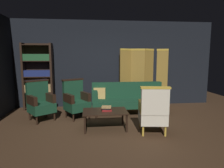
% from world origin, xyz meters
% --- Properties ---
extents(ground_plane, '(10.00, 10.00, 0.00)m').
position_xyz_m(ground_plane, '(0.00, 0.00, 0.00)').
color(ground_plane, '#3D2819').
extents(back_wall, '(7.20, 0.10, 2.80)m').
position_xyz_m(back_wall, '(0.00, 2.45, 1.40)').
color(back_wall, black).
rests_on(back_wall, ground_plane).
extents(folding_screen, '(1.67, 0.33, 1.90)m').
position_xyz_m(folding_screen, '(1.23, 2.31, 0.99)').
color(folding_screen, olive).
rests_on(folding_screen, ground_plane).
extents(bookshelf, '(0.90, 0.32, 2.05)m').
position_xyz_m(bookshelf, '(-2.15, 2.19, 1.06)').
color(bookshelf, black).
rests_on(bookshelf, ground_plane).
extents(velvet_couch, '(2.12, 0.78, 0.88)m').
position_xyz_m(velvet_couch, '(0.55, 1.45, 0.45)').
color(velvet_couch, black).
rests_on(velvet_couch, ground_plane).
extents(coffee_table, '(1.00, 0.64, 0.42)m').
position_xyz_m(coffee_table, '(-0.23, 0.21, 0.37)').
color(coffee_table, black).
rests_on(coffee_table, ground_plane).
extents(armchair_gilt_accent, '(0.65, 0.65, 1.04)m').
position_xyz_m(armchair_gilt_accent, '(0.77, -0.18, 0.49)').
color(armchair_gilt_accent, gold).
rests_on(armchair_gilt_accent, ground_plane).
extents(armchair_wing_left, '(0.81, 0.81, 1.04)m').
position_xyz_m(armchair_wing_left, '(-1.84, 1.03, 0.49)').
color(armchair_wing_left, black).
rests_on(armchair_wing_left, ground_plane).
extents(armchair_wing_right, '(0.79, 0.79, 1.04)m').
position_xyz_m(armchair_wing_right, '(-0.94, 1.15, 0.49)').
color(armchair_wing_right, black).
rests_on(armchair_wing_right, ground_plane).
extents(potted_plant, '(0.47, 0.47, 0.76)m').
position_xyz_m(potted_plant, '(-1.11, 1.91, 0.43)').
color(potted_plant, brown).
rests_on(potted_plant, ground_plane).
extents(book_red_leather, '(0.22, 0.19, 0.04)m').
position_xyz_m(book_red_leather, '(-0.19, 0.21, 0.44)').
color(book_red_leather, maroon).
rests_on(book_red_leather, coffee_table).
extents(book_black_cloth, '(0.21, 0.19, 0.03)m').
position_xyz_m(book_black_cloth, '(-0.19, 0.21, 0.47)').
color(book_black_cloth, black).
rests_on(book_black_cloth, book_red_leather).
extents(book_tan_leather, '(0.24, 0.18, 0.04)m').
position_xyz_m(book_tan_leather, '(-0.19, 0.21, 0.51)').
color(book_tan_leather, '#9E7A47').
rests_on(book_tan_leather, book_black_cloth).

